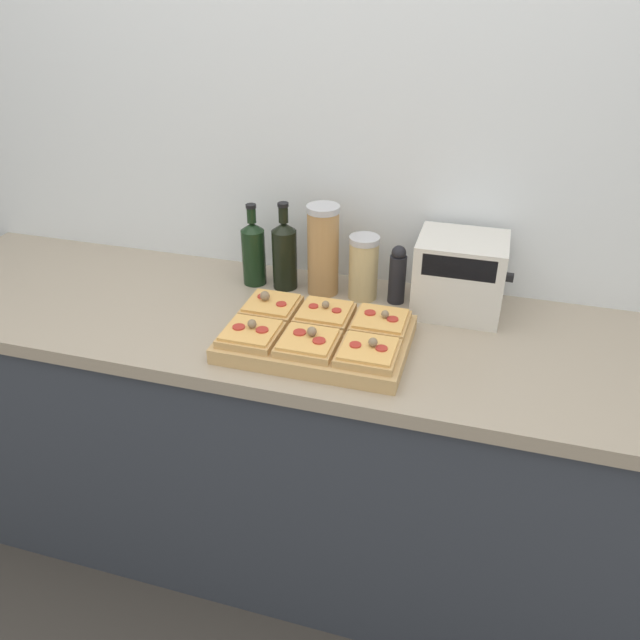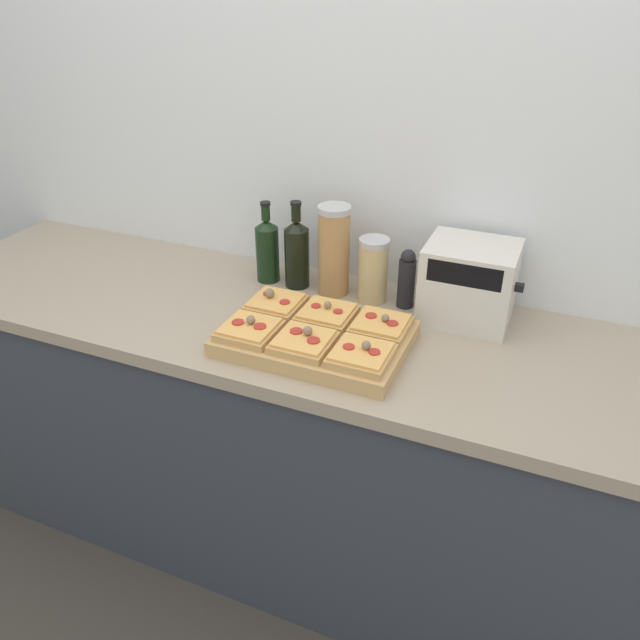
# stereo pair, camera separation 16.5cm
# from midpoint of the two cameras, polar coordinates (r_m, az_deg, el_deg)

# --- Properties ---
(ground_plane) EXTENTS (12.00, 12.00, 0.00)m
(ground_plane) POSITION_cam_midpoint_polar(r_m,az_deg,el_deg) (2.16, -1.05, -25.75)
(ground_plane) COLOR #3D3833
(wall_back) EXTENTS (6.00, 0.06, 2.50)m
(wall_back) POSITION_cam_midpoint_polar(r_m,az_deg,el_deg) (1.92, 6.97, 13.71)
(wall_back) COLOR silver
(wall_back) RESTS_ON ground_plane
(kitchen_counter) EXTENTS (2.63, 0.67, 0.90)m
(kitchen_counter) POSITION_cam_midpoint_polar(r_m,az_deg,el_deg) (2.01, 2.58, -11.46)
(kitchen_counter) COLOR #333842
(kitchen_counter) RESTS_ON ground_plane
(cutting_board) EXTENTS (0.48, 0.33, 0.04)m
(cutting_board) POSITION_cam_midpoint_polar(r_m,az_deg,el_deg) (1.64, 2.46, -1.79)
(cutting_board) COLOR tan
(cutting_board) RESTS_ON kitchen_counter
(pizza_slice_back_left) EXTENTS (0.14, 0.14, 0.05)m
(pizza_slice_back_left) POSITION_cam_midpoint_polar(r_m,az_deg,el_deg) (1.74, -1.39, 1.48)
(pizza_slice_back_left) COLOR tan
(pizza_slice_back_left) RESTS_ON cutting_board
(pizza_slice_back_center) EXTENTS (0.14, 0.14, 0.05)m
(pizza_slice_back_center) POSITION_cam_midpoint_polar(r_m,az_deg,el_deg) (1.69, 3.41, 0.48)
(pizza_slice_back_center) COLOR tan
(pizza_slice_back_center) RESTS_ON cutting_board
(pizza_slice_back_right) EXTENTS (0.14, 0.14, 0.05)m
(pizza_slice_back_right) POSITION_cam_midpoint_polar(r_m,az_deg,el_deg) (1.65, 8.45, -0.55)
(pizza_slice_back_right) COLOR tan
(pizza_slice_back_right) RESTS_ON cutting_board
(pizza_slice_front_left) EXTENTS (0.14, 0.14, 0.05)m
(pizza_slice_front_left) POSITION_cam_midpoint_polar(r_m,az_deg,el_deg) (1.62, -3.60, -0.94)
(pizza_slice_front_left) COLOR tan
(pizza_slice_front_left) RESTS_ON cutting_board
(pizza_slice_front_center) EXTENTS (0.14, 0.14, 0.05)m
(pizza_slice_front_center) POSITION_cam_midpoint_polar(r_m,az_deg,el_deg) (1.56, 1.50, -2.07)
(pizza_slice_front_center) COLOR tan
(pizza_slice_front_center) RESTS_ON cutting_board
(pizza_slice_front_right) EXTENTS (0.14, 0.14, 0.05)m
(pizza_slice_front_right) POSITION_cam_midpoint_polar(r_m,az_deg,el_deg) (1.52, 6.90, -3.27)
(pizza_slice_front_right) COLOR tan
(pizza_slice_front_right) RESTS_ON cutting_board
(olive_oil_bottle) EXTENTS (0.07, 0.07, 0.26)m
(olive_oil_bottle) POSITION_cam_midpoint_polar(r_m,az_deg,el_deg) (1.95, -2.43, 6.46)
(olive_oil_bottle) COLOR black
(olive_oil_bottle) RESTS_ON kitchen_counter
(wine_bottle) EXTENTS (0.08, 0.08, 0.27)m
(wine_bottle) POSITION_cam_midpoint_polar(r_m,az_deg,el_deg) (1.91, 0.34, 6.16)
(wine_bottle) COLOR black
(wine_bottle) RESTS_ON kitchen_counter
(grain_jar_tall) EXTENTS (0.10, 0.10, 0.28)m
(grain_jar_tall) POSITION_cam_midpoint_polar(r_m,az_deg,el_deg) (1.86, 3.83, 6.30)
(grain_jar_tall) COLOR #AD7F4C
(grain_jar_tall) RESTS_ON kitchen_counter
(grain_jar_short) EXTENTS (0.09, 0.09, 0.20)m
(grain_jar_short) POSITION_cam_midpoint_polar(r_m,az_deg,el_deg) (1.85, 7.44, 4.51)
(grain_jar_short) COLOR tan
(grain_jar_short) RESTS_ON kitchen_counter
(pepper_mill) EXTENTS (0.05, 0.05, 0.18)m
(pepper_mill) POSITION_cam_midpoint_polar(r_m,az_deg,el_deg) (1.83, 10.49, 3.64)
(pepper_mill) COLOR black
(pepper_mill) RESTS_ON kitchen_counter
(toaster_oven) EXTENTS (0.27, 0.21, 0.22)m
(toaster_oven) POSITION_cam_midpoint_polar(r_m,az_deg,el_deg) (1.80, 16.05, 3.26)
(toaster_oven) COLOR beige
(toaster_oven) RESTS_ON kitchen_counter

